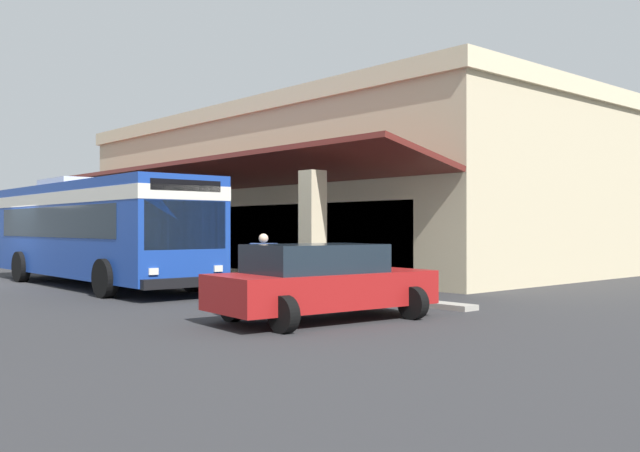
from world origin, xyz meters
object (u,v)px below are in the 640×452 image
pedestrian (264,265)px  potted_palm (141,254)px  transit_bus (96,225)px  parked_sedan_red (321,282)px

pedestrian → potted_palm: bearing=164.0°
pedestrian → transit_bus: bearing=-174.3°
parked_sedan_red → potted_palm: potted_palm is taller
parked_sedan_red → potted_palm: (-16.99, 4.83, -0.10)m
transit_bus → potted_palm: (-6.52, 4.80, -1.20)m
transit_bus → pedestrian: size_ratio=6.83×
potted_palm → parked_sedan_red: bearing=-15.9°
transit_bus → potted_palm: 8.18m
potted_palm → transit_bus: bearing=-36.3°
transit_bus → potted_palm: bearing=143.7°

